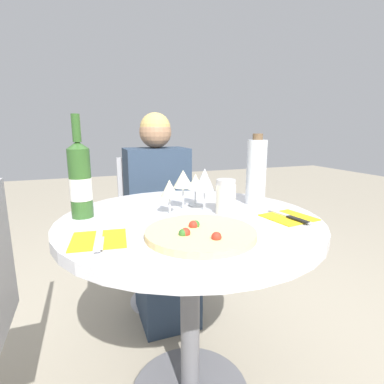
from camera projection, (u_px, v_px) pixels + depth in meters
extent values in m
cylinder|color=slate|center=(190.00, 313.00, 1.14)|extent=(0.07, 0.07, 0.69)
cylinder|color=silver|center=(190.00, 221.00, 1.07)|extent=(0.91, 0.91, 0.04)
cylinder|color=#ADADB2|center=(160.00, 299.00, 1.88)|extent=(0.36, 0.36, 0.01)
cylinder|color=#ADADB2|center=(159.00, 271.00, 1.84)|extent=(0.06, 0.06, 0.40)
cube|color=#ADADB2|center=(158.00, 238.00, 1.80)|extent=(0.40, 0.40, 0.03)
cube|color=#ADADB2|center=(150.00, 192.00, 1.92)|extent=(0.40, 0.02, 0.46)
cube|color=#28384C|center=(166.00, 282.00, 1.68)|extent=(0.30, 0.35, 0.43)
cube|color=#28384C|center=(157.00, 193.00, 1.74)|extent=(0.35, 0.23, 0.52)
sphere|color=#997051|center=(155.00, 132.00, 1.67)|extent=(0.18, 0.18, 0.18)
sphere|color=tan|center=(155.00, 128.00, 1.66)|extent=(0.17, 0.17, 0.17)
cylinder|color=#E5C17F|center=(201.00, 233.00, 0.87)|extent=(0.32, 0.32, 0.02)
sphere|color=#336B28|center=(183.00, 233.00, 0.82)|extent=(0.02, 0.02, 0.02)
sphere|color=#B22D1E|center=(186.00, 233.00, 0.82)|extent=(0.03, 0.03, 0.03)
sphere|color=#336B28|center=(195.00, 225.00, 0.89)|extent=(0.03, 0.03, 0.03)
sphere|color=#B22D1E|center=(193.00, 225.00, 0.89)|extent=(0.03, 0.03, 0.03)
sphere|color=#B22D1E|center=(216.00, 237.00, 0.79)|extent=(0.03, 0.03, 0.03)
cylinder|color=#2D5623|center=(81.00, 184.00, 1.04)|extent=(0.07, 0.07, 0.24)
cone|color=#2D5623|center=(77.00, 145.00, 1.01)|extent=(0.07, 0.07, 0.03)
cylinder|color=#2D5623|center=(76.00, 128.00, 1.00)|extent=(0.03, 0.03, 0.09)
cylinder|color=silver|center=(81.00, 189.00, 1.04)|extent=(0.08, 0.08, 0.08)
cylinder|color=silver|center=(256.00, 172.00, 1.22)|extent=(0.08, 0.08, 0.26)
cylinder|color=brown|center=(258.00, 137.00, 1.19)|extent=(0.04, 0.04, 0.02)
cylinder|color=silver|center=(226.00, 199.00, 1.09)|extent=(0.07, 0.07, 0.11)
cylinder|color=#B2B2B7|center=(226.00, 182.00, 1.08)|extent=(0.07, 0.07, 0.02)
cylinder|color=silver|center=(204.00, 210.00, 1.14)|extent=(0.06, 0.06, 0.00)
cylinder|color=silver|center=(204.00, 200.00, 1.13)|extent=(0.01, 0.01, 0.08)
cone|color=silver|center=(205.00, 180.00, 1.11)|extent=(0.08, 0.08, 0.08)
cylinder|color=silver|center=(170.00, 214.00, 1.09)|extent=(0.06, 0.06, 0.00)
cylinder|color=silver|center=(170.00, 205.00, 1.08)|extent=(0.01, 0.01, 0.06)
cone|color=beige|center=(169.00, 188.00, 1.07)|extent=(0.06, 0.06, 0.06)
cylinder|color=silver|center=(195.00, 205.00, 1.22)|extent=(0.06, 0.06, 0.00)
cylinder|color=silver|center=(195.00, 197.00, 1.22)|extent=(0.01, 0.01, 0.06)
cone|color=beige|center=(195.00, 181.00, 1.20)|extent=(0.06, 0.06, 0.06)
cylinder|color=silver|center=(183.00, 209.00, 1.16)|extent=(0.06, 0.06, 0.00)
cylinder|color=silver|center=(183.00, 198.00, 1.15)|extent=(0.01, 0.01, 0.08)
cone|color=beige|center=(183.00, 179.00, 1.13)|extent=(0.08, 0.08, 0.07)
cube|color=gold|center=(99.00, 240.00, 0.84)|extent=(0.17, 0.17, 0.00)
cube|color=silver|center=(99.00, 238.00, 0.84)|extent=(0.04, 0.19, 0.00)
cube|color=silver|center=(100.00, 243.00, 0.79)|extent=(0.03, 0.09, 0.00)
cube|color=gold|center=(288.00, 217.00, 1.05)|extent=(0.17, 0.17, 0.00)
cube|color=silver|center=(289.00, 216.00, 1.05)|extent=(0.05, 0.19, 0.00)
cube|color=black|center=(298.00, 219.00, 1.00)|extent=(0.03, 0.09, 0.00)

